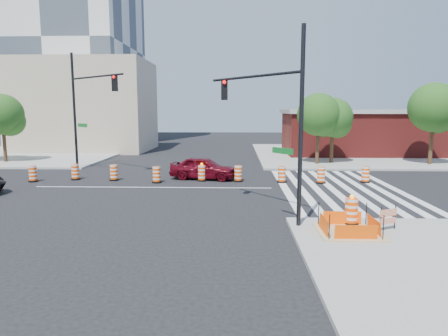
% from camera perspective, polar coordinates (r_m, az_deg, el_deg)
% --- Properties ---
extents(ground, '(120.00, 120.00, 0.00)m').
position_cam_1_polar(ground, '(23.99, -10.13, -2.74)').
color(ground, black).
rests_on(ground, ground).
extents(sidewalk_ne, '(22.00, 22.00, 0.15)m').
position_cam_1_polar(sidewalk_ne, '(43.28, 19.39, 1.88)').
color(sidewalk_ne, gray).
rests_on(sidewalk_ne, ground).
extents(sidewalk_nw, '(22.00, 22.00, 0.15)m').
position_cam_1_polar(sidewalk_nw, '(47.23, -27.25, 1.93)').
color(sidewalk_nw, gray).
rests_on(sidewalk_nw, ground).
extents(crosswalk_east, '(6.75, 13.50, 0.01)m').
position_cam_1_polar(crosswalk_east, '(24.22, 16.15, -2.83)').
color(crosswalk_east, silver).
rests_on(crosswalk_east, ground).
extents(lane_centerline, '(14.00, 0.12, 0.01)m').
position_cam_1_polar(lane_centerline, '(23.99, -10.13, -2.73)').
color(lane_centerline, silver).
rests_on(lane_centerline, ground).
extents(excavation_pit, '(2.20, 2.20, 0.90)m').
position_cam_1_polar(excavation_pit, '(15.22, 17.35, -8.54)').
color(excavation_pit, tan).
rests_on(excavation_pit, ground).
extents(brick_storefront, '(16.50, 8.50, 4.60)m').
position_cam_1_polar(brick_storefront, '(43.11, 19.54, 4.84)').
color(brick_storefront, maroon).
rests_on(brick_storefront, ground).
extents(beige_midrise, '(14.00, 10.00, 10.00)m').
position_cam_1_polar(beige_midrise, '(48.13, -18.98, 8.37)').
color(beige_midrise, tan).
rests_on(beige_midrise, ground).
extents(red_coupe, '(4.65, 2.56, 1.50)m').
position_cam_1_polar(red_coupe, '(26.39, -2.95, 0.02)').
color(red_coupe, '#570713').
rests_on(red_coupe, ground).
extents(signal_pole_se, '(3.61, 4.48, 7.44)m').
position_cam_1_polar(signal_pole_se, '(16.19, 6.90, 8.39)').
color(signal_pole_se, black).
rests_on(signal_pole_se, ground).
extents(signal_pole_nw, '(5.16, 4.28, 8.67)m').
position_cam_1_polar(signal_pole_nw, '(31.38, -19.08, 9.23)').
color(signal_pole_nw, black).
rests_on(signal_pole_nw, ground).
extents(pit_drum, '(0.60, 0.60, 1.18)m').
position_cam_1_polar(pit_drum, '(16.16, 17.72, -6.05)').
color(pit_drum, black).
rests_on(pit_drum, ground).
extents(barricade, '(0.73, 0.39, 0.94)m').
position_cam_1_polar(barricade, '(15.88, 22.40, -6.44)').
color(barricade, '#FF4D05').
rests_on(barricade, ground).
extents(tree_north_b, '(3.48, 3.48, 5.91)m').
position_cam_1_polar(tree_north_b, '(38.91, -29.02, 6.41)').
color(tree_north_b, '#382314').
rests_on(tree_north_b, ground).
extents(tree_north_c, '(3.49, 3.49, 5.93)m').
position_cam_1_polar(tree_north_c, '(33.76, 13.39, 7.10)').
color(tree_north_c, '#382314').
rests_on(tree_north_c, ground).
extents(tree_north_d, '(3.28, 3.27, 5.56)m').
position_cam_1_polar(tree_north_d, '(34.70, 15.32, 6.65)').
color(tree_north_d, '#382314').
rests_on(tree_north_d, ground).
extents(tree_north_e, '(3.96, 3.96, 6.74)m').
position_cam_1_polar(tree_north_e, '(36.66, 27.79, 7.31)').
color(tree_north_e, '#382314').
rests_on(tree_north_e, ground).
extents(median_drum_1, '(0.60, 0.60, 1.02)m').
position_cam_1_polar(median_drum_1, '(28.18, -25.63, -0.82)').
color(median_drum_1, black).
rests_on(median_drum_1, ground).
extents(median_drum_2, '(0.60, 0.60, 1.02)m').
position_cam_1_polar(median_drum_2, '(27.91, -20.48, -0.61)').
color(median_drum_2, black).
rests_on(median_drum_2, ground).
extents(median_drum_3, '(0.60, 0.60, 1.02)m').
position_cam_1_polar(median_drum_3, '(26.83, -15.45, -0.72)').
color(median_drum_3, black).
rests_on(median_drum_3, ground).
extents(median_drum_4, '(0.60, 0.60, 1.02)m').
position_cam_1_polar(median_drum_4, '(25.40, -9.61, -1.03)').
color(median_drum_4, black).
rests_on(median_drum_4, ground).
extents(median_drum_5, '(0.60, 0.60, 1.18)m').
position_cam_1_polar(median_drum_5, '(25.70, -3.19, -0.79)').
color(median_drum_5, black).
rests_on(median_drum_5, ground).
extents(median_drum_6, '(0.60, 0.60, 1.02)m').
position_cam_1_polar(median_drum_6, '(25.49, 2.04, -0.88)').
color(median_drum_6, black).
rests_on(median_drum_6, ground).
extents(median_drum_7, '(0.60, 0.60, 1.02)m').
position_cam_1_polar(median_drum_7, '(25.37, 8.25, -1.00)').
color(median_drum_7, black).
rests_on(median_drum_7, ground).
extents(median_drum_8, '(0.60, 0.60, 1.02)m').
position_cam_1_polar(median_drum_8, '(25.57, 13.69, -1.08)').
color(median_drum_8, black).
rests_on(median_drum_8, ground).
extents(median_drum_9, '(0.60, 0.60, 1.02)m').
position_cam_1_polar(median_drum_9, '(26.63, 19.57, -0.96)').
color(median_drum_9, black).
rests_on(median_drum_9, ground).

